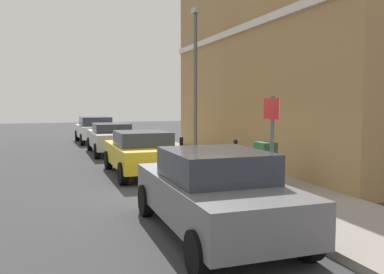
# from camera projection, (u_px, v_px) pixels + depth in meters

# --- Properties ---
(ground) EXTENTS (80.00, 80.00, 0.00)m
(ground) POSITION_uv_depth(u_px,v_px,m) (197.00, 197.00, 10.11)
(ground) COLOR #38383A
(sidewalk) EXTENTS (2.69, 30.00, 0.15)m
(sidewalk) POSITION_uv_depth(u_px,v_px,m) (189.00, 159.00, 16.36)
(sidewalk) COLOR gray
(sidewalk) RESTS_ON ground
(corner_building) EXTENTS (8.06, 13.15, 7.91)m
(corner_building) POSITION_uv_depth(u_px,v_px,m) (325.00, 62.00, 16.46)
(corner_building) COLOR #9E7A4C
(corner_building) RESTS_ON ground
(car_grey) EXTENTS (1.95, 4.25, 1.50)m
(car_grey) POSITION_uv_depth(u_px,v_px,m) (214.00, 192.00, 7.16)
(car_grey) COLOR slate
(car_grey) RESTS_ON ground
(car_yellow) EXTENTS (1.94, 4.00, 1.41)m
(car_yellow) POSITION_uv_depth(u_px,v_px,m) (142.00, 152.00, 13.14)
(car_yellow) COLOR gold
(car_yellow) RESTS_ON ground
(car_silver) EXTENTS (1.86, 4.19, 1.38)m
(car_silver) POSITION_uv_depth(u_px,v_px,m) (111.00, 138.00, 18.58)
(car_silver) COLOR #B7B7BC
(car_silver) RESTS_ON ground
(car_white) EXTENTS (2.07, 3.95, 1.50)m
(car_white) POSITION_uv_depth(u_px,v_px,m) (95.00, 129.00, 23.70)
(car_white) COLOR silver
(car_white) RESTS_ON ground
(utility_cabinet) EXTENTS (0.46, 0.61, 1.15)m
(utility_cabinet) POSITION_uv_depth(u_px,v_px,m) (265.00, 166.00, 10.64)
(utility_cabinet) COLOR #1E4C28
(utility_cabinet) RESTS_ON sidewalk
(bollard_near_cabinet) EXTENTS (0.14, 0.14, 1.04)m
(bollard_near_cabinet) POSITION_uv_depth(u_px,v_px,m) (235.00, 155.00, 12.55)
(bollard_near_cabinet) COLOR black
(bollard_near_cabinet) RESTS_ON sidewalk
(bollard_far_kerb) EXTENTS (0.14, 0.14, 1.04)m
(bollard_far_kerb) POSITION_uv_depth(u_px,v_px,m) (181.00, 151.00, 13.63)
(bollard_far_kerb) COLOR black
(bollard_far_kerb) RESTS_ON sidewalk
(street_sign) EXTENTS (0.08, 0.60, 2.30)m
(street_sign) POSITION_uv_depth(u_px,v_px,m) (272.00, 134.00, 8.54)
(street_sign) COLOR #59595B
(street_sign) RESTS_ON sidewalk
(lamppost) EXTENTS (0.20, 0.44, 5.72)m
(lamppost) POSITION_uv_depth(u_px,v_px,m) (195.00, 77.00, 15.59)
(lamppost) COLOR #59595B
(lamppost) RESTS_ON sidewalk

